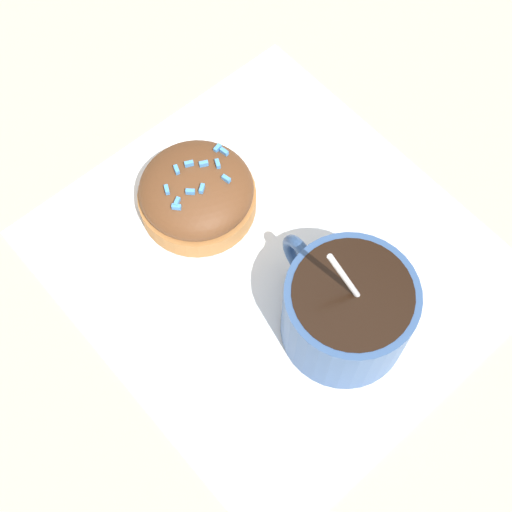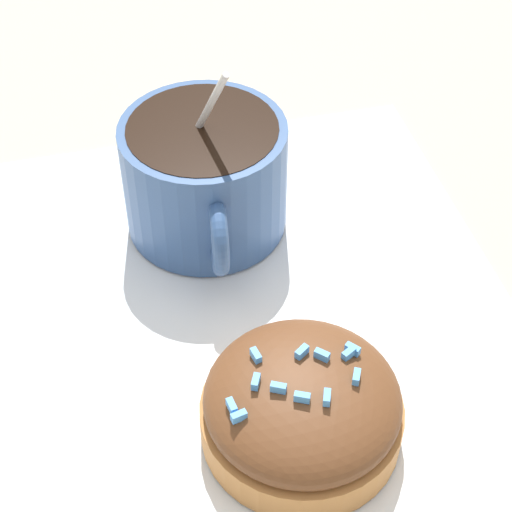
% 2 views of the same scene
% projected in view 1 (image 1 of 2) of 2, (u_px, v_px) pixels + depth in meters
% --- Properties ---
extents(ground_plane, '(3.00, 3.00, 0.00)m').
position_uv_depth(ground_plane, '(273.00, 260.00, 0.57)').
color(ground_plane, '#C6B793').
extents(paper_napkin, '(0.36, 0.34, 0.00)m').
position_uv_depth(paper_napkin, '(273.00, 259.00, 0.57)').
color(paper_napkin, white).
rests_on(paper_napkin, ground_plane).
extents(coffee_cup, '(0.12, 0.09, 0.11)m').
position_uv_depth(coffee_cup, '(347.00, 309.00, 0.51)').
color(coffee_cup, '#335184').
rests_on(coffee_cup, paper_napkin).
extents(frosted_pastry, '(0.10, 0.10, 0.05)m').
position_uv_depth(frosted_pastry, '(197.00, 193.00, 0.57)').
color(frosted_pastry, '#B2753D').
rests_on(frosted_pastry, paper_napkin).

